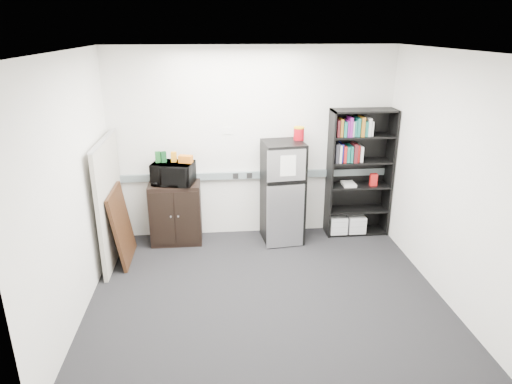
% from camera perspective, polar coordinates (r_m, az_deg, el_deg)
% --- Properties ---
extents(floor, '(4.00, 4.00, 0.00)m').
position_cam_1_polar(floor, '(5.42, 1.25, -12.61)').
color(floor, black).
rests_on(floor, ground).
extents(wall_back, '(4.00, 0.02, 2.70)m').
position_cam_1_polar(wall_back, '(6.50, -0.44, 6.00)').
color(wall_back, white).
rests_on(wall_back, floor).
extents(wall_right, '(0.02, 3.50, 2.70)m').
position_cam_1_polar(wall_right, '(5.43, 22.82, 1.58)').
color(wall_right, white).
rests_on(wall_right, floor).
extents(wall_left, '(0.02, 3.50, 2.70)m').
position_cam_1_polar(wall_left, '(5.01, -21.96, 0.24)').
color(wall_left, white).
rests_on(wall_left, floor).
extents(ceiling, '(4.00, 3.50, 0.02)m').
position_cam_1_polar(ceiling, '(4.57, 1.51, 17.22)').
color(ceiling, white).
rests_on(ceiling, wall_back).
extents(electrical_raceway, '(3.92, 0.05, 0.10)m').
position_cam_1_polar(electrical_raceway, '(6.60, -0.41, 2.14)').
color(electrical_raceway, slate).
rests_on(electrical_raceway, wall_back).
extents(wall_note, '(0.14, 0.00, 0.10)m').
position_cam_1_polar(wall_note, '(6.43, -3.58, 7.64)').
color(wall_note, white).
rests_on(wall_note, wall_back).
extents(bookshelf, '(0.90, 0.34, 1.85)m').
position_cam_1_polar(bookshelf, '(6.73, 12.62, 2.65)').
color(bookshelf, black).
rests_on(bookshelf, floor).
extents(cubicle_partition, '(0.06, 1.30, 1.62)m').
position_cam_1_polar(cubicle_partition, '(6.15, -17.79, -1.07)').
color(cubicle_partition, '#A29E90').
rests_on(cubicle_partition, floor).
extents(cabinet, '(0.70, 0.47, 0.88)m').
position_cam_1_polar(cabinet, '(6.55, -9.98, -2.59)').
color(cabinet, black).
rests_on(cabinet, floor).
extents(microwave, '(0.62, 0.49, 0.30)m').
position_cam_1_polar(microwave, '(6.33, -10.31, 2.31)').
color(microwave, black).
rests_on(microwave, cabinet).
extents(snack_box_a, '(0.08, 0.06, 0.15)m').
position_cam_1_polar(snack_box_a, '(6.33, -12.17, 4.30)').
color(snack_box_a, '#17501F').
rests_on(snack_box_a, microwave).
extents(snack_box_b, '(0.08, 0.07, 0.15)m').
position_cam_1_polar(snack_box_b, '(6.32, -11.48, 4.33)').
color(snack_box_b, '#0C3818').
rests_on(snack_box_b, microwave).
extents(snack_box_c, '(0.08, 0.06, 0.14)m').
position_cam_1_polar(snack_box_c, '(6.30, -10.23, 4.33)').
color(snack_box_c, orange).
rests_on(snack_box_c, microwave).
extents(snack_bag, '(0.20, 0.15, 0.10)m').
position_cam_1_polar(snack_bag, '(6.25, -8.79, 4.09)').
color(snack_bag, '#C96514').
rests_on(snack_bag, microwave).
extents(refrigerator, '(0.60, 0.62, 1.45)m').
position_cam_1_polar(refrigerator, '(6.42, 3.35, -0.06)').
color(refrigerator, black).
rests_on(refrigerator, floor).
extents(coffee_can, '(0.15, 0.15, 0.20)m').
position_cam_1_polar(coffee_can, '(6.35, 5.38, 7.42)').
color(coffee_can, '#AA0714').
rests_on(coffee_can, refrigerator).
extents(framed_poster, '(0.18, 0.76, 0.98)m').
position_cam_1_polar(framed_poster, '(6.18, -16.40, -4.04)').
color(framed_poster, black).
rests_on(framed_poster, floor).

